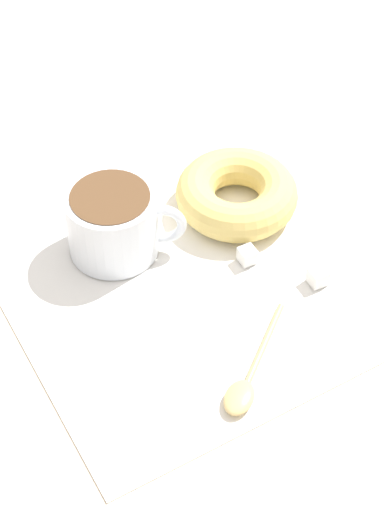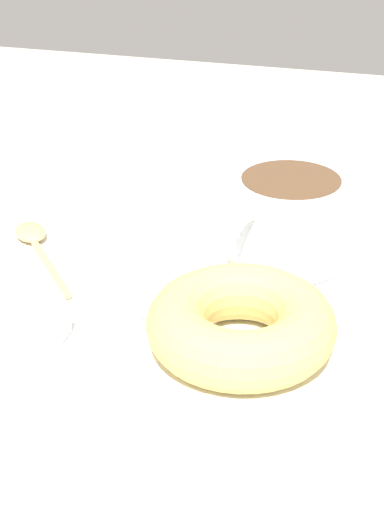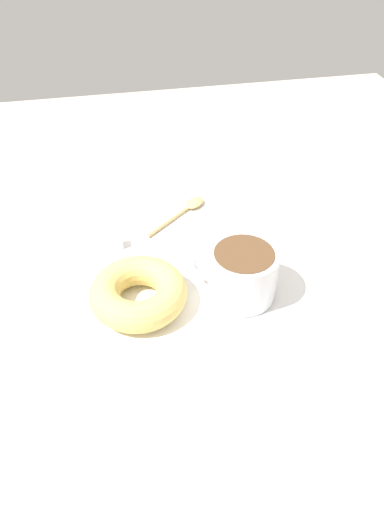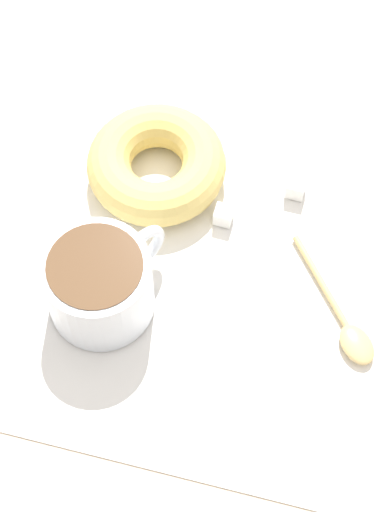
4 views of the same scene
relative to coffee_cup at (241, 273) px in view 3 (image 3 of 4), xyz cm
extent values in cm
cube|color=beige|center=(-6.32, 7.83, -4.77)|extent=(120.00, 120.00, 2.00)
cube|color=white|center=(-5.01, 6.00, -3.62)|extent=(35.18, 35.18, 0.30)
cylinder|color=silver|center=(0.14, -0.08, -0.19)|extent=(8.53, 8.53, 6.57)
cylinder|color=brown|center=(0.14, -0.08, 2.90)|extent=(7.33, 7.33, 0.60)
torus|color=silver|center=(-3.88, 2.20, -0.19)|extent=(4.43, 3.04, 4.58)
torus|color=#E5C66B|center=(-12.82, 0.59, -1.56)|extent=(12.04, 12.04, 3.83)
ellipsoid|color=#D8B772|center=(-1.77, 20.44, -3.02)|extent=(4.30, 4.15, 0.90)
cylinder|color=#D8B772|center=(-6.17, 16.74, -3.19)|extent=(7.70, 6.59, 0.56)
cube|color=white|center=(-10.17, 7.32, -2.72)|extent=(1.51, 1.51, 1.51)
cube|color=white|center=(-14.53, 12.61, -2.67)|extent=(1.60, 1.60, 1.60)
camera|label=1|loc=(19.66, 52.97, 55.76)|focal=60.00mm
camera|label=2|loc=(-57.40, -8.78, 27.50)|focal=60.00mm
camera|label=3|loc=(-14.90, -43.38, 41.42)|focal=35.00mm
camera|label=4|loc=(26.29, 14.95, 59.59)|focal=60.00mm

